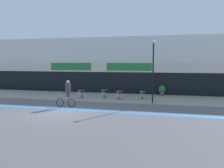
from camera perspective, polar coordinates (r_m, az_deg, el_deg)
The scene contains 15 objects.
ground_plane at distance 16.14m, azimuth -13.61°, elevation -7.50°, with size 120.00×120.00×0.00m, color #5B5B60.
sidewalk_slab at distance 22.71m, azimuth -5.38°, elevation -3.36°, with size 40.00×5.50×0.12m, color gray.
storefront_facade at distance 26.95m, azimuth -2.26°, elevation 4.83°, with size 40.00×4.06×6.46m.
bike_lane_stripe at distance 17.29m, azimuth -11.66°, elevation -6.56°, with size 36.00×0.70×0.01m, color #3D7AB7.
bistro_table_0 at distance 22.00m, azimuth -7.92°, elevation -2.17°, with size 0.68×0.68×0.73m.
bistro_table_1 at distance 21.92m, azimuth -1.93°, elevation -2.10°, with size 0.69×0.69×0.75m.
bistro_table_2 at distance 20.97m, azimuth 1.99°, elevation -2.44°, with size 0.76×0.76×0.75m.
bistro_table_3 at distance 21.25m, azimuth 8.00°, elevation -2.50°, with size 0.67×0.67×0.70m.
cafe_chair_0_near at distance 21.42m, azimuth -8.54°, elevation -2.40°, with size 0.44×0.59×0.90m.
cafe_chair_1_near at distance 21.33m, azimuth -2.38°, elevation -2.37°, with size 0.42×0.58×0.90m.
cafe_chair_2_near at distance 20.37m, azimuth 1.67°, elevation -2.76°, with size 0.44×0.59×0.90m.
cafe_chair_3_near at distance 20.63m, azimuth 7.82°, elevation -2.70°, with size 0.45×0.60×0.90m.
planter_pot at distance 23.43m, azimuth 12.91°, elevation -1.57°, with size 0.71×0.71×1.10m.
lamp_post at distance 18.96m, azimuth 10.69°, elevation 4.29°, with size 0.26×0.26×5.35m.
cyclist_0 at distance 18.08m, azimuth -11.55°, elevation -1.86°, with size 1.72×0.49×2.18m.
Camera 1 is at (7.12, -14.01, 3.67)m, focal length 35.00 mm.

